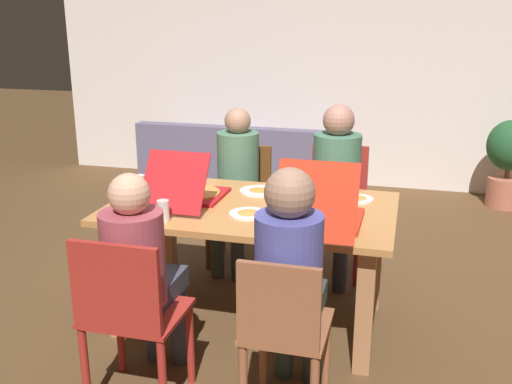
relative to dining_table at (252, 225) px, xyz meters
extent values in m
plane|color=brown|center=(0.00, 0.00, -0.65)|extent=(20.00, 20.00, 0.00)
cube|color=silver|center=(0.00, 3.35, 0.77)|extent=(6.49, 0.12, 2.83)
cube|color=#BF7E43|center=(0.00, 0.00, 0.11)|extent=(1.71, 1.01, 0.04)
cube|color=#B67A4F|center=(-0.73, -0.38, -0.28)|extent=(0.09, 0.09, 0.73)
cube|color=#B67A4F|center=(0.73, -0.38, -0.28)|extent=(0.09, 0.09, 0.73)
cube|color=#B67A4F|center=(-0.73, 0.38, -0.28)|extent=(0.09, 0.09, 0.73)
cube|color=#B67A4F|center=(0.73, 0.38, -0.28)|extent=(0.09, 0.09, 0.73)
cylinder|color=#AC2C27|center=(0.59, 0.67, -0.41)|extent=(0.04, 0.04, 0.46)
cylinder|color=#AC2C27|center=(0.21, 0.67, -0.41)|extent=(0.04, 0.04, 0.46)
cylinder|color=#AC2C27|center=(0.59, 1.01, -0.41)|extent=(0.04, 0.04, 0.46)
cylinder|color=#AC2C27|center=(0.21, 1.01, -0.41)|extent=(0.04, 0.04, 0.46)
cube|color=#AC2C27|center=(0.40, 0.84, -0.17)|extent=(0.44, 0.41, 0.02)
cube|color=#AC2C27|center=(0.40, 1.03, 0.07)|extent=(0.42, 0.03, 0.46)
cylinder|color=#2E3345|center=(0.48, 0.56, -0.40)|extent=(0.10, 0.10, 0.48)
cylinder|color=#2E3345|center=(0.32, 0.56, -0.40)|extent=(0.10, 0.10, 0.48)
cube|color=#2E3345|center=(0.40, 0.69, -0.11)|extent=(0.31, 0.30, 0.11)
cylinder|color=#44755C|center=(0.40, 0.84, 0.15)|extent=(0.34, 0.34, 0.53)
sphere|color=#A77263|center=(0.40, 0.84, 0.52)|extent=(0.22, 0.22, 0.22)
cylinder|color=#98593A|center=(0.24, -0.64, -0.41)|extent=(0.04, 0.04, 0.46)
cylinder|color=#98593A|center=(0.56, -0.64, -0.41)|extent=(0.04, 0.04, 0.46)
cube|color=#98593A|center=(0.40, -0.83, -0.17)|extent=(0.39, 0.43, 0.02)
cube|color=#98593A|center=(0.40, -1.03, 0.03)|extent=(0.37, 0.03, 0.39)
cylinder|color=#30413D|center=(0.32, -0.53, -0.40)|extent=(0.10, 0.10, 0.48)
cylinder|color=#30413D|center=(0.48, -0.53, -0.40)|extent=(0.10, 0.10, 0.48)
cube|color=#30413D|center=(0.40, -0.67, -0.11)|extent=(0.28, 0.32, 0.11)
cylinder|color=#4E50A2|center=(0.40, -0.83, 0.13)|extent=(0.31, 0.31, 0.49)
sphere|color=#A27860|center=(0.40, -0.83, 0.48)|extent=(0.23, 0.23, 0.23)
cylinder|color=#A92922|center=(-0.54, -0.71, -0.41)|extent=(0.04, 0.04, 0.46)
cylinder|color=#A92922|center=(-0.14, -0.71, -0.41)|extent=(0.04, 0.04, 0.46)
cylinder|color=#A92922|center=(-0.54, -1.07, -0.41)|extent=(0.04, 0.04, 0.46)
cylinder|color=#A92922|center=(-0.14, -1.07, -0.41)|extent=(0.04, 0.04, 0.46)
cube|color=#A92922|center=(-0.34, -0.89, -0.17)|extent=(0.46, 0.41, 0.02)
cube|color=#A92922|center=(-0.34, -1.08, 0.05)|extent=(0.44, 0.03, 0.43)
cylinder|color=#3A3D4D|center=(-0.41, -0.56, -0.40)|extent=(0.10, 0.10, 0.48)
cylinder|color=#3A3D4D|center=(-0.26, -0.56, -0.40)|extent=(0.10, 0.10, 0.48)
cube|color=#3A3D4D|center=(-0.34, -0.72, -0.11)|extent=(0.27, 0.35, 0.11)
cylinder|color=#A3444F|center=(-0.34, -0.89, 0.12)|extent=(0.30, 0.30, 0.46)
sphere|color=#DFA685|center=(-0.34, -0.89, 0.44)|extent=(0.20, 0.20, 0.20)
cylinder|color=brown|center=(-0.15, 0.67, -0.41)|extent=(0.04, 0.04, 0.46)
cylinder|color=brown|center=(-0.53, 0.67, -0.41)|extent=(0.04, 0.04, 0.46)
cylinder|color=brown|center=(-0.15, 1.02, -0.41)|extent=(0.04, 0.04, 0.46)
cylinder|color=brown|center=(-0.53, 1.02, -0.41)|extent=(0.04, 0.04, 0.46)
cube|color=brown|center=(-0.34, 0.84, -0.17)|extent=(0.44, 0.41, 0.02)
cube|color=brown|center=(-0.34, 1.03, 0.05)|extent=(0.42, 0.03, 0.42)
cylinder|color=#384443|center=(-0.26, 0.56, -0.40)|extent=(0.10, 0.10, 0.48)
cylinder|color=#384443|center=(-0.42, 0.56, -0.40)|extent=(0.10, 0.10, 0.48)
cube|color=#384443|center=(-0.34, 0.69, -0.11)|extent=(0.28, 0.30, 0.11)
cylinder|color=#4E785C|center=(-0.34, 0.84, 0.14)|extent=(0.31, 0.31, 0.51)
sphere|color=#A47A61|center=(-0.34, 0.84, 0.48)|extent=(0.19, 0.19, 0.19)
cube|color=#B41A1F|center=(-0.40, 0.08, 0.14)|extent=(0.38, 0.38, 0.02)
cylinder|color=#D5893F|center=(-0.40, 0.08, 0.15)|extent=(0.33, 0.33, 0.01)
cube|color=#B41A1F|center=(-0.40, -0.22, 0.30)|extent=(0.38, 0.22, 0.32)
cube|color=red|center=(0.46, -0.16, 0.14)|extent=(0.41, 0.41, 0.03)
cylinder|color=#C28832|center=(0.46, -0.16, 0.16)|extent=(0.36, 0.36, 0.01)
cube|color=red|center=(0.46, -0.46, 0.34)|extent=(0.41, 0.20, 0.37)
cylinder|color=white|center=(0.03, -0.17, 0.13)|extent=(0.22, 0.22, 0.01)
cone|color=gold|center=(0.03, -0.17, 0.15)|extent=(0.13, 0.13, 0.02)
cylinder|color=white|center=(0.60, 0.27, 0.13)|extent=(0.20, 0.20, 0.01)
cone|color=#D48A3E|center=(0.60, 0.27, 0.15)|extent=(0.12, 0.12, 0.02)
cylinder|color=white|center=(-0.62, -0.28, 0.13)|extent=(0.25, 0.25, 0.01)
cone|color=gold|center=(-0.62, -0.28, 0.15)|extent=(0.15, 0.15, 0.02)
cylinder|color=white|center=(-0.03, 0.28, 0.13)|extent=(0.25, 0.25, 0.01)
cone|color=orange|center=(-0.03, 0.28, 0.15)|extent=(0.13, 0.13, 0.02)
cylinder|color=silver|center=(-0.71, -0.04, 0.20)|extent=(0.06, 0.06, 0.15)
cylinder|color=#E1C95C|center=(0.32, 0.41, 0.19)|extent=(0.06, 0.06, 0.12)
cylinder|color=silver|center=(-0.40, -0.39, 0.19)|extent=(0.07, 0.07, 0.12)
cube|color=slate|center=(-0.92, 2.73, -0.45)|extent=(1.96, 0.87, 0.40)
cube|color=slate|center=(-0.92, 2.37, -0.06)|extent=(1.96, 0.16, 0.38)
cube|color=slate|center=(-1.80, 2.73, -0.16)|extent=(0.20, 0.82, 0.18)
cube|color=slate|center=(-0.04, 2.73, -0.16)|extent=(0.20, 0.82, 0.18)
cylinder|color=#B7664D|center=(1.86, 2.89, -0.50)|extent=(0.35, 0.35, 0.30)
cylinder|color=brown|center=(1.86, 2.89, -0.27)|extent=(0.05, 0.05, 0.15)
ellipsoid|color=#23552D|center=(1.86, 2.89, -0.01)|extent=(0.46, 0.46, 0.50)
camera|label=1|loc=(0.89, -3.20, 1.23)|focal=40.85mm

